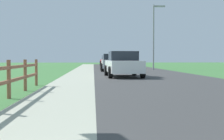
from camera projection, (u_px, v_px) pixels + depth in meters
ground_plane at (94, 72)px, 25.27m from camera, size 120.00×120.00×0.00m
road_asphalt at (135, 71)px, 27.47m from camera, size 7.00×66.00×0.01m
curb_concrete at (58, 71)px, 27.09m from camera, size 6.00×66.00×0.01m
grass_verge at (41, 71)px, 27.00m from camera, size 5.00×66.00×0.00m
parked_suv_white at (123, 64)px, 19.23m from camera, size 2.17×4.67×1.53m
parked_car_silver at (112, 62)px, 27.99m from camera, size 2.00×4.58×1.49m
parked_car_black at (112, 61)px, 38.54m from camera, size 2.06×4.82×1.48m
parked_car_red at (108, 61)px, 47.42m from camera, size 2.43×5.05×1.55m
street_lamp at (155, 31)px, 30.99m from camera, size 1.17×0.20×6.30m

